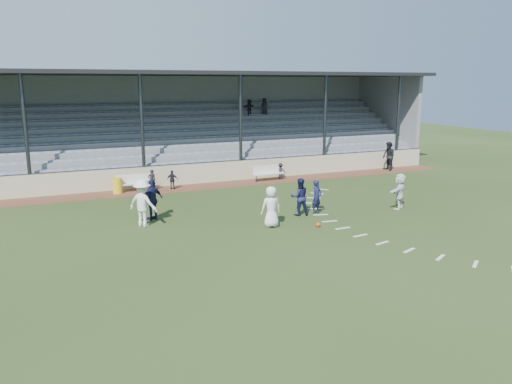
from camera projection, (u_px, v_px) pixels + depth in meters
ground at (282, 237)px, 19.63m from camera, size 90.00×90.00×0.00m
cinder_track at (201, 187)px, 29.01m from camera, size 34.00×2.00×0.02m
retaining_wall at (195, 174)px, 29.83m from camera, size 34.00×0.18×1.20m
bench_left at (134, 181)px, 27.65m from camera, size 2.03×0.61×0.95m
bench_right at (268, 171)px, 30.71m from camera, size 2.02×0.54×0.95m
trash_bin at (118, 186)px, 27.16m from camera, size 0.52×0.52×0.84m
football at (318, 225)px, 20.93m from camera, size 0.20×0.20×0.20m
player_white_lead at (271, 207)px, 20.78m from camera, size 0.88×0.59×1.74m
player_navy_lead at (317, 197)px, 22.88m from camera, size 0.68×0.58×1.59m
player_navy_mid at (300, 197)px, 22.64m from camera, size 0.95×0.80×1.72m
player_white_wing at (143, 203)px, 20.88m from camera, size 1.44×1.44×2.00m
player_navy_wing at (152, 200)px, 21.89m from camera, size 1.14×0.83×1.80m
player_white_back at (400, 191)px, 23.81m from camera, size 1.61×1.29×1.72m
official at (389, 156)px, 34.14m from camera, size 0.80×1.00×1.96m
sub_left_near at (152, 180)px, 27.78m from camera, size 0.47×0.34×1.20m
sub_left_far at (172, 180)px, 28.15m from camera, size 0.69×0.50×1.09m
sub_right at (280, 171)px, 31.21m from camera, size 0.75×0.61×1.00m
grandstand at (174, 139)px, 33.70m from camera, size 34.60×9.00×6.61m
penalty_arc at (368, 225)px, 21.25m from camera, size 3.89×14.63×0.01m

